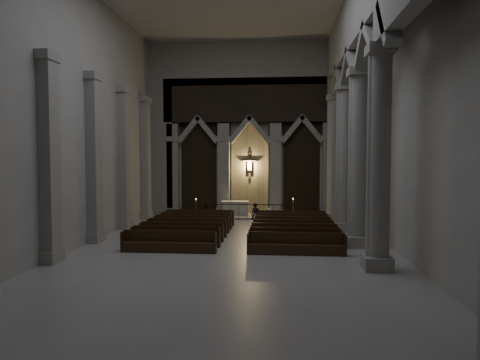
{
  "coord_description": "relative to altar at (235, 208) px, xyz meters",
  "views": [
    {
      "loc": [
        1.87,
        -18.1,
        4.04
      ],
      "look_at": [
        0.07,
        3.0,
        2.93
      ],
      "focal_mm": 32.0,
      "sensor_mm": 36.0,
      "label": 1
    }
  ],
  "objects": [
    {
      "name": "sanctuary_wall",
      "position": [
        0.92,
        0.81,
        5.99
      ],
      "size": [
        14.0,
        0.77,
        12.0
      ],
      "color": "gray",
      "rests_on": "ground"
    },
    {
      "name": "worshipper",
      "position": [
        1.56,
        -3.91,
        0.07
      ],
      "size": [
        0.5,
        0.33,
        1.38
      ],
      "primitive_type": "imported",
      "rotation": [
        0.0,
        0.0,
        0.0
      ],
      "color": "black",
      "rests_on": "ground"
    },
    {
      "name": "right_arcade",
      "position": [
        6.42,
        -9.4,
        7.21
      ],
      "size": [
        1.0,
        24.0,
        12.0
      ],
      "color": "gray",
      "rests_on": "ground"
    },
    {
      "name": "left_pilasters",
      "position": [
        -5.83,
        -7.23,
        3.29
      ],
      "size": [
        0.6,
        13.0,
        8.03
      ],
      "color": "gray",
      "rests_on": "ground"
    },
    {
      "name": "candle_stand_left",
      "position": [
        -2.56,
        -0.88,
        -0.27
      ],
      "size": [
        0.22,
        0.22,
        1.31
      ],
      "color": "#A89033",
      "rests_on": "ground"
    },
    {
      "name": "altar",
      "position": [
        0.0,
        0.0,
        0.0
      ],
      "size": [
        1.84,
        0.74,
        0.94
      ],
      "color": "#BEB6A7",
      "rests_on": "sanctuary_step"
    },
    {
      "name": "candle_stand_right",
      "position": [
        3.86,
        -1.31,
        -0.23
      ],
      "size": [
        0.24,
        0.24,
        1.43
      ],
      "color": "#A89033",
      "rests_on": "ground"
    },
    {
      "name": "pews",
      "position": [
        0.92,
        -7.37,
        -0.32
      ],
      "size": [
        9.5,
        7.84,
        0.91
      ],
      "color": "black",
      "rests_on": "ground"
    },
    {
      "name": "altar_rail",
      "position": [
        0.92,
        -1.53,
        0.1
      ],
      "size": [
        5.5,
        0.09,
        1.08
      ],
      "color": "black",
      "rests_on": "ground"
    },
    {
      "name": "room",
      "position": [
        0.92,
        -10.73,
        6.98
      ],
      "size": [
        24.0,
        24.1,
        12.0
      ],
      "color": "#A09D97",
      "rests_on": "ground"
    },
    {
      "name": "sanctuary_step",
      "position": [
        0.92,
        -0.13,
        -0.55
      ],
      "size": [
        8.5,
        2.6,
        0.15
      ],
      "primitive_type": "cube",
      "color": "gray",
      "rests_on": "ground"
    }
  ]
}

